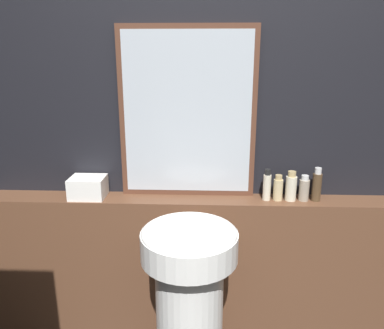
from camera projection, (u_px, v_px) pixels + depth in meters
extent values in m
cube|color=black|center=(210.00, 127.00, 1.85)|extent=(8.00, 0.06, 2.50)
cube|color=brown|center=(208.00, 280.00, 1.97)|extent=(2.27, 0.16, 0.91)
cylinder|color=white|center=(189.00, 245.00, 1.53)|extent=(0.40, 0.40, 0.11)
torus|color=white|center=(189.00, 233.00, 1.51)|extent=(0.39, 0.39, 0.02)
cube|color=#563323|center=(188.00, 114.00, 1.79)|extent=(0.66, 0.03, 0.82)
cube|color=#B2BCC6|center=(187.00, 114.00, 1.78)|extent=(0.61, 0.02, 0.77)
cube|color=white|center=(88.00, 187.00, 1.85)|extent=(0.17, 0.14, 0.10)
cylinder|color=beige|center=(267.00, 187.00, 1.81)|extent=(0.04, 0.04, 0.13)
cylinder|color=black|center=(268.00, 172.00, 1.79)|extent=(0.03, 0.03, 0.03)
cylinder|color=#C6B284|center=(278.00, 190.00, 1.81)|extent=(0.05, 0.05, 0.10)
cylinder|color=tan|center=(279.00, 177.00, 1.79)|extent=(0.03, 0.03, 0.02)
cylinder|color=beige|center=(291.00, 188.00, 1.81)|extent=(0.05, 0.05, 0.12)
cylinder|color=tan|center=(292.00, 174.00, 1.79)|extent=(0.04, 0.04, 0.03)
cylinder|color=gray|center=(304.00, 190.00, 1.81)|extent=(0.05, 0.05, 0.10)
cylinder|color=silver|center=(305.00, 178.00, 1.79)|extent=(0.04, 0.04, 0.02)
cylinder|color=#4C3823|center=(317.00, 187.00, 1.80)|extent=(0.04, 0.04, 0.14)
cylinder|color=silver|center=(318.00, 171.00, 1.78)|extent=(0.03, 0.03, 0.03)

